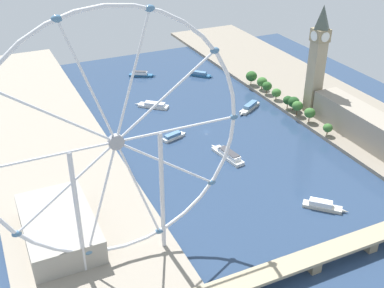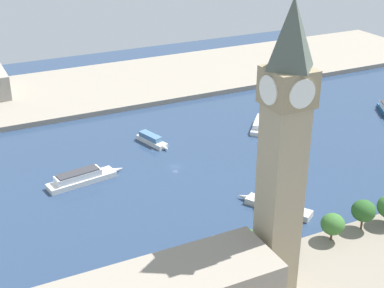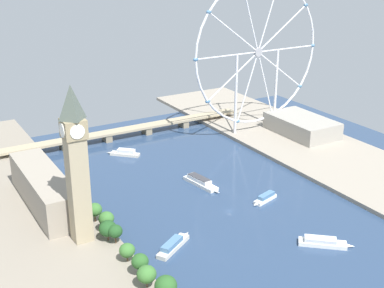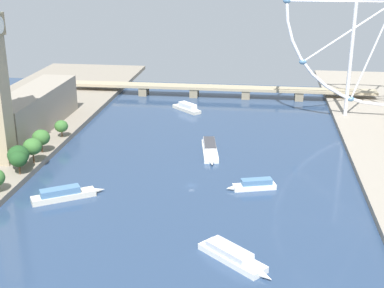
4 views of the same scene
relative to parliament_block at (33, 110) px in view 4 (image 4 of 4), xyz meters
The scene contains 9 objects.
ground_plane 121.82m from the parliament_block, 31.71° to the right, with size 415.81×415.81×0.00m, color navy.
parliament_block is the anchor object (origin of this frame).
tree_row_embankment 83.34m from the parliament_block, 75.97° to the right, with size 13.56×125.71×13.55m.
river_bridge 144.35m from the parliament_block, 44.44° to the left, with size 227.81×12.29×8.26m.
tour_boat_0 103.81m from the parliament_block, 36.24° to the left, with size 23.38×22.87×5.59m.
tour_boat_2 178.25m from the parliament_block, 45.09° to the right, with size 27.45×24.66×4.77m.
tour_boat_4 99.08m from the parliament_block, 59.94° to the right, with size 29.94×20.80×5.44m.
tour_boat_5 147.02m from the parliament_block, 25.80° to the right, with size 23.12×10.56×4.88m.
tour_boat_6 109.64m from the parliament_block, 10.36° to the right, with size 12.28×36.83×5.94m.
Camera 4 is at (29.78, -226.05, 101.78)m, focal length 50.01 mm.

